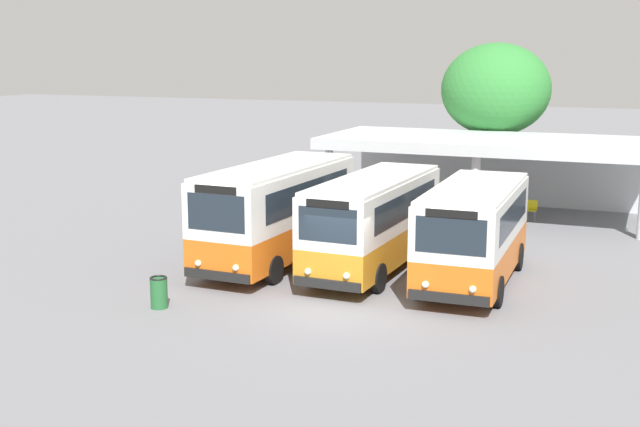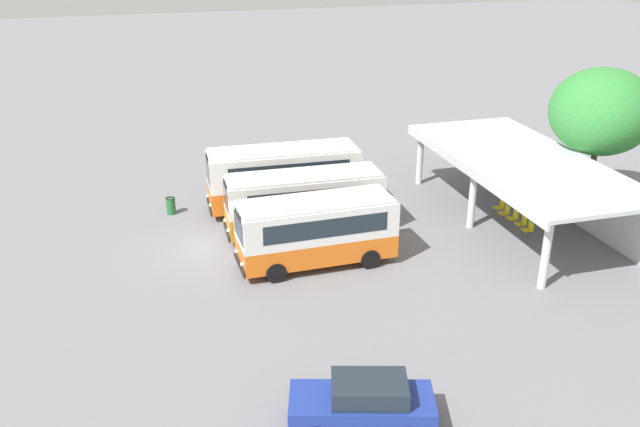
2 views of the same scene
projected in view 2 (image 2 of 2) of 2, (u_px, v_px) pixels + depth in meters
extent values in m
plane|color=slate|center=(214.00, 248.00, 32.48)|extent=(180.00, 180.00, 0.00)
cylinder|color=black|center=(242.00, 213.00, 35.19)|extent=(0.25, 0.91, 0.90)
cylinder|color=black|center=(236.00, 197.00, 37.21)|extent=(0.25, 0.91, 0.90)
cylinder|color=black|center=(334.00, 204.00, 36.29)|extent=(0.25, 0.91, 0.90)
cylinder|color=black|center=(323.00, 189.00, 38.30)|extent=(0.25, 0.91, 0.90)
cube|color=orange|center=(284.00, 192.00, 36.55)|extent=(2.62, 7.98, 1.14)
cube|color=white|center=(284.00, 166.00, 35.99)|extent=(2.62, 7.98, 1.70)
cube|color=white|center=(283.00, 150.00, 35.63)|extent=(2.54, 7.74, 0.12)
cube|color=black|center=(210.00, 206.00, 35.83)|extent=(2.24, 0.17, 0.28)
cube|color=#1E2833|center=(208.00, 172.00, 35.09)|extent=(1.94, 0.11, 1.11)
cube|color=black|center=(207.00, 159.00, 34.82)|extent=(1.42, 0.10, 0.24)
cube|color=#1E2833|center=(290.00, 173.00, 34.95)|extent=(0.25, 6.32, 0.94)
cube|color=#1E2833|center=(281.00, 158.00, 37.03)|extent=(0.25, 6.32, 0.94)
sphere|color=#EAEACC|center=(211.00, 205.00, 35.13)|extent=(0.20, 0.20, 0.20)
sphere|color=#EAEACC|center=(208.00, 196.00, 36.29)|extent=(0.20, 0.20, 0.20)
cylinder|color=black|center=(261.00, 238.00, 32.38)|extent=(0.25, 0.91, 0.90)
cylinder|color=black|center=(254.00, 221.00, 34.24)|extent=(0.25, 0.91, 0.90)
cylinder|color=black|center=(357.00, 228.00, 33.45)|extent=(0.25, 0.91, 0.90)
cylinder|color=black|center=(345.00, 212.00, 35.31)|extent=(0.25, 0.91, 0.90)
cube|color=orange|center=(305.00, 216.00, 33.66)|extent=(2.41, 7.66, 1.05)
cube|color=silver|center=(304.00, 191.00, 33.15)|extent=(2.41, 7.66, 1.53)
cube|color=silver|center=(304.00, 175.00, 32.83)|extent=(2.34, 7.43, 0.12)
cube|color=black|center=(227.00, 231.00, 32.95)|extent=(2.09, 0.16, 0.28)
cube|color=#1E2833|center=(226.00, 198.00, 32.27)|extent=(1.80, 0.10, 0.99)
cube|color=black|center=(225.00, 186.00, 32.04)|extent=(1.32, 0.09, 0.24)
cube|color=#1E2833|center=(312.00, 198.00, 32.19)|extent=(0.21, 6.08, 0.84)
cube|color=#1E2833|center=(301.00, 183.00, 34.13)|extent=(0.21, 6.08, 0.84)
sphere|color=#EAEACC|center=(229.00, 230.00, 32.29)|extent=(0.20, 0.20, 0.20)
sphere|color=#EAEACC|center=(225.00, 220.00, 33.36)|extent=(0.20, 0.20, 0.20)
cylinder|color=black|center=(276.00, 273.00, 29.22)|extent=(0.24, 0.91, 0.90)
cylinder|color=black|center=(264.00, 250.00, 31.19)|extent=(0.24, 0.91, 0.90)
cylinder|color=black|center=(370.00, 259.00, 30.41)|extent=(0.24, 0.91, 0.90)
cylinder|color=black|center=(353.00, 238.00, 32.38)|extent=(0.24, 0.91, 0.90)
cube|color=orange|center=(316.00, 246.00, 30.62)|extent=(2.52, 6.98, 1.04)
cube|color=silver|center=(316.00, 219.00, 30.11)|extent=(2.52, 6.98, 1.53)
cube|color=silver|center=(316.00, 202.00, 29.79)|extent=(2.45, 6.77, 0.12)
cube|color=black|center=(240.00, 264.00, 29.81)|extent=(2.23, 0.16, 0.28)
cube|color=#1E2833|center=(239.00, 228.00, 29.15)|extent=(1.93, 0.10, 0.99)
cube|color=black|center=(238.00, 215.00, 28.91)|extent=(1.41, 0.09, 0.24)
cube|color=#1E2833|center=(327.00, 228.00, 29.10)|extent=(0.18, 5.54, 0.84)
cube|color=#1E2833|center=(311.00, 208.00, 31.14)|extent=(0.18, 5.54, 0.84)
sphere|color=#EAEACC|center=(243.00, 264.00, 29.13)|extent=(0.20, 0.20, 0.20)
sphere|color=#EAEACC|center=(237.00, 251.00, 30.26)|extent=(0.20, 0.20, 0.20)
cylinder|color=black|center=(317.00, 398.00, 21.79)|extent=(0.35, 0.66, 0.64)
cylinder|color=black|center=(403.00, 398.00, 21.77)|extent=(0.35, 0.66, 0.64)
cube|color=navy|center=(362.00, 406.00, 20.88)|extent=(2.93, 4.73, 0.70)
cube|color=#1E2833|center=(369.00, 389.00, 20.62)|extent=(2.08, 2.62, 0.60)
cylinder|color=silver|center=(420.00, 157.00, 39.74)|extent=(0.36, 0.36, 3.20)
cylinder|color=silver|center=(472.00, 197.00, 34.05)|extent=(0.36, 0.36, 3.20)
cylinder|color=silver|center=(546.00, 253.00, 28.35)|extent=(0.36, 0.36, 3.20)
cube|color=silver|center=(568.00, 187.00, 35.43)|extent=(13.69, 0.20, 3.20)
cube|color=silver|center=(523.00, 160.00, 34.04)|extent=(14.19, 6.36, 0.20)
cube|color=silver|center=(466.00, 171.00, 33.34)|extent=(14.19, 0.10, 0.28)
cylinder|color=slate|center=(496.00, 214.00, 35.68)|extent=(0.03, 0.03, 0.44)
cylinder|color=slate|center=(493.00, 211.00, 35.99)|extent=(0.03, 0.03, 0.44)
cylinder|color=slate|center=(502.00, 213.00, 35.76)|extent=(0.03, 0.03, 0.44)
cylinder|color=slate|center=(499.00, 210.00, 36.07)|extent=(0.03, 0.03, 0.44)
cube|color=yellow|center=(498.00, 208.00, 35.78)|extent=(0.46, 0.46, 0.04)
cube|color=yellow|center=(502.00, 204.00, 35.75)|extent=(0.44, 0.06, 0.40)
cylinder|color=slate|center=(501.00, 219.00, 35.02)|extent=(0.03, 0.03, 0.44)
cylinder|color=slate|center=(498.00, 216.00, 35.33)|extent=(0.03, 0.03, 0.44)
cylinder|color=slate|center=(508.00, 218.00, 35.09)|extent=(0.03, 0.03, 0.44)
cylinder|color=slate|center=(504.00, 216.00, 35.41)|extent=(0.03, 0.03, 0.44)
cube|color=yellow|center=(503.00, 213.00, 35.12)|extent=(0.46, 0.46, 0.04)
cube|color=yellow|center=(507.00, 209.00, 35.08)|extent=(0.44, 0.06, 0.40)
cylinder|color=slate|center=(510.00, 225.00, 34.40)|extent=(0.03, 0.03, 0.44)
cylinder|color=slate|center=(506.00, 222.00, 34.71)|extent=(0.03, 0.03, 0.44)
cylinder|color=slate|center=(516.00, 224.00, 34.47)|extent=(0.03, 0.03, 0.44)
cylinder|color=slate|center=(513.00, 221.00, 34.79)|extent=(0.03, 0.03, 0.44)
cube|color=yellow|center=(512.00, 218.00, 34.50)|extent=(0.46, 0.46, 0.04)
cube|color=yellow|center=(516.00, 214.00, 34.46)|extent=(0.44, 0.06, 0.40)
cylinder|color=slate|center=(518.00, 230.00, 33.77)|extent=(0.03, 0.03, 0.44)
cylinder|color=slate|center=(515.00, 227.00, 34.09)|extent=(0.03, 0.03, 0.44)
cylinder|color=slate|center=(525.00, 229.00, 33.85)|extent=(0.03, 0.03, 0.44)
cylinder|color=slate|center=(521.00, 227.00, 34.16)|extent=(0.03, 0.03, 0.44)
cube|color=yellow|center=(520.00, 224.00, 33.87)|extent=(0.46, 0.46, 0.04)
cube|color=yellow|center=(524.00, 220.00, 33.84)|extent=(0.44, 0.06, 0.40)
cylinder|color=slate|center=(525.00, 236.00, 33.12)|extent=(0.03, 0.03, 0.44)
cylinder|color=slate|center=(521.00, 233.00, 33.43)|extent=(0.03, 0.03, 0.44)
cylinder|color=slate|center=(532.00, 236.00, 33.20)|extent=(0.03, 0.03, 0.44)
cylinder|color=slate|center=(528.00, 233.00, 33.51)|extent=(0.03, 0.03, 0.44)
cube|color=yellow|center=(527.00, 230.00, 33.22)|extent=(0.46, 0.46, 0.04)
cube|color=yellow|center=(531.00, 226.00, 33.19)|extent=(0.44, 0.06, 0.40)
cylinder|color=brown|center=(591.00, 178.00, 36.46)|extent=(0.32, 0.32, 3.30)
ellipsoid|color=#338438|center=(602.00, 112.00, 35.03)|extent=(5.25, 5.25, 4.46)
cylinder|color=#266633|center=(171.00, 206.00, 36.06)|extent=(0.48, 0.48, 0.85)
torus|color=black|center=(170.00, 198.00, 35.88)|extent=(0.49, 0.49, 0.06)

